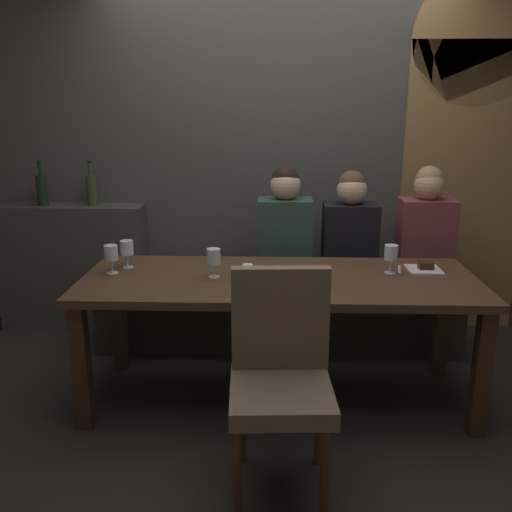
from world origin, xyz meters
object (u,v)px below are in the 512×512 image
Objects in this scene: chair_near_side at (280,366)px; fork_on_table at (399,270)px; wine_glass_center_front at (214,258)px; wine_glass_center_back at (127,249)px; diner_redhead at (285,231)px; dining_table at (279,292)px; wine_bottle_pale_label at (92,189)px; diner_far_end at (425,231)px; wine_bottle_dark_red at (42,189)px; banquette_bench at (278,316)px; espresso_cup at (248,271)px; wine_glass_near_right at (111,253)px; wine_glass_end_left at (391,253)px; diner_bearded at (350,234)px; dessert_plate at (424,268)px.

fork_on_table is at bearing 51.60° from chair_near_side.
wine_glass_center_front is 1.00× the size of wine_glass_center_back.
diner_redhead is 5.07× the size of wine_glass_center_back.
dining_table is 0.72m from fork_on_table.
wine_bottle_pale_label is 1.99× the size of wine_glass_center_back.
diner_far_end is 2.55× the size of wine_bottle_dark_red.
banquette_bench is 7.67× the size of wine_bottle_pale_label.
wine_glass_center_front is (1.01, -1.05, -0.22)m from wine_bottle_pale_label.
espresso_cup is at bearing 103.51° from chair_near_side.
wine_bottle_dark_red is (-1.73, 0.32, 0.84)m from banquette_bench.
wine_bottle_pale_label is 2.27m from fork_on_table.
dining_table is 6.75× the size of wine_bottle_pale_label.
wine_bottle_pale_label is (0.36, 0.02, 0.00)m from wine_bottle_dark_red.
wine_bottle_dark_red is 1.87m from espresso_cup.
wine_glass_near_right is 1.00× the size of wine_glass_end_left.
diner_far_end is 1.96m from wine_glass_center_back.
diner_redhead is (0.04, 1.42, 0.28)m from chair_near_side.
espresso_cup is at bearing -134.77° from diner_bearded.
dessert_plate is (1.79, 0.12, -0.10)m from wine_glass_near_right.
wine_bottle_dark_red is at bearing 161.52° from dessert_plate.
chair_near_side is at bearing -91.58° from diner_redhead.
dining_table is at bearing -169.31° from dessert_plate.
dessert_plate is at bearing -32.73° from banquette_bench.
wine_glass_near_right is at bearing -67.26° from wine_bottle_pale_label.
wine_glass_center_back is (-0.93, -0.54, 0.01)m from diner_redhead.
wine_bottle_dark_red is 2.60m from fork_on_table.
chair_near_side is 2.51m from wine_bottle_dark_red.
wine_glass_near_right is at bearing 141.36° from chair_near_side.
wine_glass_center_back is (-0.53, 0.17, -0.00)m from wine_glass_center_front.
dining_table is 0.21m from espresso_cup.
diner_far_end reaches higher than dining_table.
diner_bearded is at bearing 39.84° from wine_glass_center_front.
diner_far_end reaches higher than chair_near_side.
diner_bearded is 1.57m from wine_glass_near_right.
diner_far_end reaches higher than espresso_cup.
diner_far_end is 2.39m from wine_bottle_pale_label.
diner_bearded is 4.90× the size of wine_glass_center_back.
chair_near_side reaches higher than dining_table.
diner_bearded is at bearing -1.56° from banquette_bench.
diner_bearded is at bearing -8.55° from wine_bottle_dark_red.
wine_glass_end_left and wine_glass_center_back have the same top height.
diner_bearded reaches higher than wine_glass_center_front.
diner_redhead is 2.55× the size of wine_bottle_pale_label.
dining_table is 11.58× the size of dessert_plate.
banquette_bench is at bearing -10.44° from wine_bottle_dark_red.
wine_bottle_dark_red is 0.36m from wine_bottle_pale_label.
chair_near_side is 2.29m from wine_bottle_pale_label.
chair_near_side is at bearing -62.67° from wine_glass_center_front.
wine_glass_center_front reaches higher than dessert_plate.
wine_glass_center_front is at bearing -140.16° from diner_bearded.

